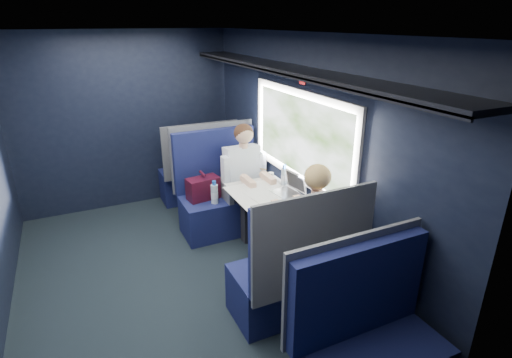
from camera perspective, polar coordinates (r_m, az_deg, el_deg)
name	(u,v)px	position (r m, az deg, el deg)	size (l,w,h in m)	color
ground	(173,284)	(4.11, -11.81, -14.52)	(2.80, 4.20, 0.01)	black
room_shell	(162,137)	(3.46, -13.30, 5.83)	(3.00, 4.40, 2.40)	black
table	(268,203)	(4.06, 1.69, -3.46)	(0.62, 1.00, 0.74)	#54565E
seat_bay_near	(220,196)	(4.82, -5.11, -2.47)	(1.04, 0.62, 1.26)	#0D113C
seat_bay_far	(295,274)	(3.45, 5.62, -13.38)	(1.04, 0.62, 1.26)	#0D113C
seat_row_front	(198,173)	(5.64, -8.28, 0.91)	(1.04, 0.51, 1.16)	#0D113C
seat_row_back	(368,351)	(2.89, 15.71, -22.61)	(1.04, 0.51, 1.16)	#0D113C
man	(246,175)	(4.65, -1.45, 0.61)	(0.53, 0.56, 1.32)	black
woman	(312,226)	(3.52, 7.94, -6.70)	(0.53, 0.56, 1.32)	black
papers	(265,197)	(4.00, 1.32, -2.65)	(0.58, 0.84, 0.01)	white
laptop	(291,188)	(4.09, 5.01, -1.26)	(0.27, 0.33, 0.23)	silver
bottle_small	(284,176)	(4.29, 4.05, 0.44)	(0.07, 0.07, 0.23)	silver
cup	(271,176)	(4.44, 2.15, 0.44)	(0.06, 0.06, 0.08)	white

